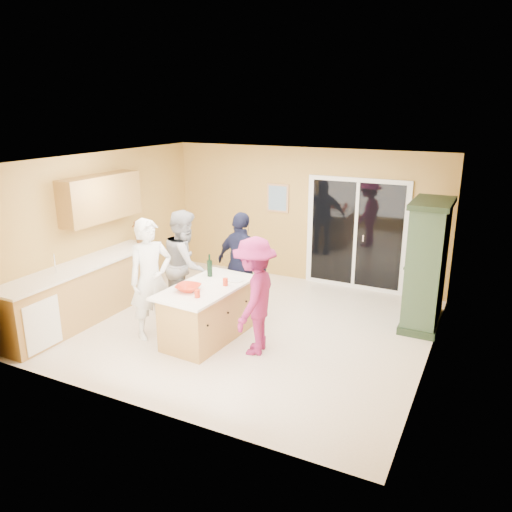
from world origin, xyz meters
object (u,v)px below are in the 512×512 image
at_px(woman_white, 151,279).
at_px(woman_magenta, 255,296).
at_px(green_hutch, 426,267).
at_px(woman_navy, 242,264).
at_px(kitchen_island, 207,314).
at_px(woman_grey, 185,264).

height_order(woman_white, woman_magenta, woman_white).
xyz_separation_m(green_hutch, woman_navy, (-2.76, -0.85, -0.11)).
height_order(woman_navy, woman_magenta, woman_navy).
xyz_separation_m(kitchen_island, green_hutch, (2.78, 1.91, 0.59)).
distance_m(kitchen_island, woman_white, 0.97).
bearing_deg(woman_navy, woman_grey, 45.90).
relative_size(woman_grey, woman_magenta, 1.07).
distance_m(green_hutch, woman_white, 4.17).
bearing_deg(green_hutch, woman_navy, -162.85).
bearing_deg(woman_magenta, kitchen_island, -101.91).
distance_m(woman_grey, woman_magenta, 1.68).
height_order(green_hutch, woman_white, green_hutch).
relative_size(woman_white, woman_navy, 1.05).
relative_size(woman_white, woman_magenta, 1.09).
relative_size(green_hutch, woman_grey, 1.13).
bearing_deg(woman_grey, woman_navy, -85.86).
bearing_deg(woman_navy, kitchen_island, 103.57).
relative_size(woman_grey, woman_navy, 1.03).
height_order(green_hutch, woman_navy, green_hutch).
bearing_deg(green_hutch, woman_grey, -159.50).
distance_m(kitchen_island, green_hutch, 3.42).
xyz_separation_m(green_hutch, woman_grey, (-3.53, -1.32, -0.09)).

